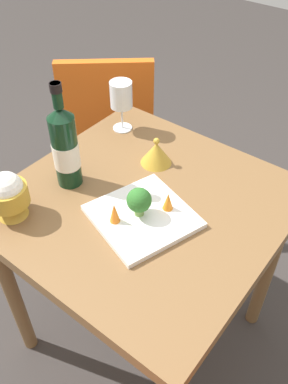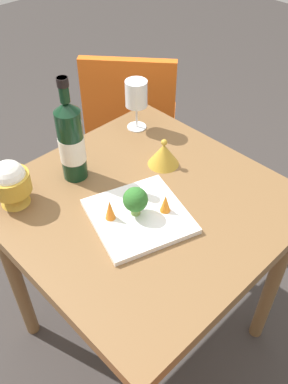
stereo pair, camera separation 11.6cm
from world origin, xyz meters
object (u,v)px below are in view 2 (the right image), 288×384
(carrot_garnish_right, at_px, (109,209))
(serving_plate, at_px, (139,216))
(chair_near_window, at_px, (131,118))
(wine_bottle, at_px, (71,141))
(broccoli_floret, at_px, (135,200))
(rice_bowl_lid, at_px, (164,154))
(rice_bowl, at_px, (11,182))
(wine_glass, at_px, (136,95))
(carrot_garnish_left, at_px, (166,203))

(carrot_garnish_right, bearing_deg, serving_plate, 145.30)
(chair_near_window, xyz_separation_m, serving_plate, (0.56, 0.64, 0.22))
(wine_bottle, relative_size, broccoli_floret, 3.80)
(rice_bowl_lid, distance_m, serving_plate, 0.25)
(rice_bowl, bearing_deg, chair_near_window, -155.76)
(wine_glass, bearing_deg, rice_bowl, 4.27)
(wine_glass, bearing_deg, wine_bottle, 11.14)
(broccoli_floret, relative_size, carrot_garnish_left, 1.56)
(rice_bowl, bearing_deg, carrot_garnish_right, 120.09)
(wine_bottle, relative_size, rice_bowl_lid, 3.26)
(chair_near_window, distance_m, rice_bowl_lid, 0.66)
(rice_bowl, distance_m, broccoli_floret, 0.35)
(serving_plate, distance_m, broccoli_floret, 0.06)
(chair_near_window, height_order, wine_glass, wine_glass)
(serving_plate, bearing_deg, carrot_garnish_left, 148.39)
(rice_bowl, relative_size, carrot_garnish_left, 2.58)
(carrot_garnish_right, bearing_deg, wine_bottle, -103.20)
(rice_bowl_lid, bearing_deg, broccoli_floret, 26.29)
(rice_bowl, xyz_separation_m, carrot_garnish_right, (-0.14, 0.25, -0.03))
(wine_glass, distance_m, rice_bowl_lid, 0.24)
(wine_glass, relative_size, rice_bowl_lid, 1.79)
(chair_near_window, xyz_separation_m, wine_bottle, (0.57, 0.37, 0.34))
(chair_near_window, distance_m, serving_plate, 0.87)
(rice_bowl_lid, distance_m, broccoli_floret, 0.25)
(rice_bowl, bearing_deg, carrot_garnish_left, 129.41)
(chair_near_window, relative_size, wine_bottle, 2.61)
(serving_plate, bearing_deg, rice_bowl, -54.54)
(wine_glass, relative_size, broccoli_floret, 2.09)
(wine_glass, bearing_deg, serving_plate, 47.37)
(carrot_garnish_right, bearing_deg, chair_near_window, -136.32)
(wine_glass, xyz_separation_m, serving_plate, (0.31, 0.33, -0.12))
(rice_bowl, distance_m, serving_plate, 0.37)
(wine_bottle, height_order, serving_plate, wine_bottle)
(wine_glass, distance_m, serving_plate, 0.47)
(carrot_garnish_left, distance_m, carrot_garnish_right, 0.16)
(rice_bowl, relative_size, carrot_garnish_right, 2.28)
(serving_plate, height_order, carrot_garnish_left, carrot_garnish_left)
(wine_glass, bearing_deg, carrot_garnish_right, 37.74)
(wine_bottle, bearing_deg, carrot_garnish_left, 104.07)
(broccoli_floret, bearing_deg, rice_bowl_lid, -153.71)
(wine_glass, height_order, rice_bowl, wine_glass)
(rice_bowl, distance_m, carrot_garnish_left, 0.43)
(rice_bowl, height_order, serving_plate, rice_bowl)
(wine_glass, height_order, serving_plate, wine_glass)
(rice_bowl, bearing_deg, rice_bowl_lid, 158.14)
(wine_bottle, relative_size, carrot_garnish_left, 5.93)
(rice_bowl, distance_m, carrot_garnish_right, 0.29)
(broccoli_floret, xyz_separation_m, carrot_garnish_left, (-0.07, 0.05, -0.02))
(carrot_garnish_left, bearing_deg, rice_bowl, -50.59)
(chair_near_window, distance_m, wine_bottle, 0.76)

